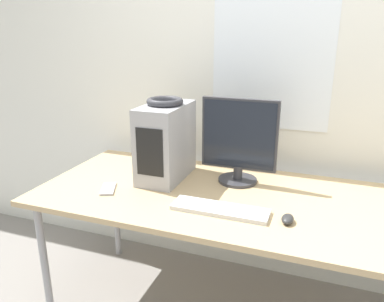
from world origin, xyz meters
name	(u,v)px	position (x,y,z in m)	size (l,w,h in m)	color
wall_back	(289,69)	(0.00, 1.01, 1.35)	(8.00, 0.07, 2.70)	silver
desk	(266,209)	(0.00, 0.44, 0.72)	(2.36, 0.88, 0.77)	tan
pc_tower	(166,142)	(-0.59, 0.55, 0.97)	(0.21, 0.40, 0.42)	#9E9EA3
headphones	(165,101)	(-0.59, 0.55, 1.20)	(0.20, 0.20, 0.04)	#333338
monitor_main	(239,141)	(-0.19, 0.63, 1.00)	(0.41, 0.21, 0.46)	#333338
keyboard	(220,209)	(-0.18, 0.25, 0.78)	(0.45, 0.13, 0.02)	silver
mouse	(288,219)	(0.12, 0.25, 0.78)	(0.05, 0.09, 0.03)	#2D2D2D
cell_phone	(108,189)	(-0.80, 0.28, 0.77)	(0.13, 0.17, 0.01)	#99999E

